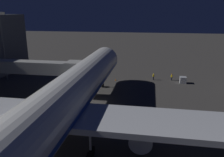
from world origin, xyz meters
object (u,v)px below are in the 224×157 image
object	(u,v)px
ground_crew_marshaller_fwd	(153,76)
traffic_cone_nose_port	(115,80)
ground_crew_under_port_wing	(172,77)
jet_bridge	(34,67)
airliner_at_gate	(61,105)
traffic_cone_nose_starboard	(99,79)
apron_floodlight_mast	(3,41)
baggage_container_near_belt	(183,80)

from	to	relation	value
ground_crew_marshaller_fwd	traffic_cone_nose_port	bearing A→B (deg)	13.85
ground_crew_marshaller_fwd	ground_crew_under_port_wing	size ratio (longest dim) A/B	0.98
jet_bridge	traffic_cone_nose_port	xyz separation A→B (m)	(-14.99, -12.54, -5.56)
airliner_at_gate	traffic_cone_nose_starboard	size ratio (longest dim) A/B	112.84
jet_bridge	ground_crew_under_port_wing	size ratio (longest dim) A/B	13.85
apron_floodlight_mast	traffic_cone_nose_port	world-z (taller)	apron_floodlight_mast
jet_bridge	traffic_cone_nose_port	size ratio (longest dim) A/B	43.74
ground_crew_under_port_wing	traffic_cone_nose_starboard	xyz separation A→B (m)	(18.46, 2.75, -0.68)
ground_crew_under_port_wing	jet_bridge	bearing A→B (deg)	27.76
jet_bridge	ground_crew_marshaller_fwd	size ratio (longest dim) A/B	14.10
apron_floodlight_mast	baggage_container_near_belt	world-z (taller)	apron_floodlight_mast
airliner_at_gate	ground_crew_under_port_wing	bearing A→B (deg)	-116.48
baggage_container_near_belt	traffic_cone_nose_starboard	bearing A→B (deg)	2.03
ground_crew_marshaller_fwd	traffic_cone_nose_starboard	xyz separation A→B (m)	(13.89, 2.34, -0.66)
apron_floodlight_mast	baggage_container_near_belt	xyz separation A→B (m)	(-44.32, -4.41, -9.04)
apron_floodlight_mast	ground_crew_under_port_wing	bearing A→B (deg)	-171.27
apron_floodlight_mast	ground_crew_marshaller_fwd	distance (m)	38.71
ground_crew_under_port_wing	traffic_cone_nose_port	xyz separation A→B (m)	(14.06, 2.75, -0.68)
traffic_cone_nose_port	jet_bridge	bearing A→B (deg)	39.92
airliner_at_gate	traffic_cone_nose_port	world-z (taller)	airliner_at_gate
airliner_at_gate	ground_crew_under_port_wing	distance (m)	36.78
jet_bridge	baggage_container_near_belt	world-z (taller)	jet_bridge
traffic_cone_nose_starboard	apron_floodlight_mast	bearing A→B (deg)	8.95
traffic_cone_nose_port	ground_crew_under_port_wing	bearing A→B (deg)	-168.95
jet_bridge	baggage_container_near_belt	xyz separation A→B (m)	(-31.61, -13.29, -5.04)
ground_crew_marshaller_fwd	traffic_cone_nose_starboard	distance (m)	14.10
jet_bridge	ground_crew_marshaller_fwd	distance (m)	29.07
airliner_at_gate	jet_bridge	size ratio (longest dim) A/B	2.58
airliner_at_gate	baggage_container_near_belt	world-z (taller)	airliner_at_gate
apron_floodlight_mast	jet_bridge	bearing A→B (deg)	145.07
airliner_at_gate	baggage_container_near_belt	bearing A→B (deg)	-121.56
traffic_cone_nose_port	apron_floodlight_mast	bearing A→B (deg)	7.55
traffic_cone_nose_port	baggage_container_near_belt	bearing A→B (deg)	-177.44
traffic_cone_nose_starboard	airliner_at_gate	bearing A→B (deg)	94.21
apron_floodlight_mast	ground_crew_under_port_wing	distance (m)	43.17
airliner_at_gate	traffic_cone_nose_starboard	world-z (taller)	airliner_at_gate
jet_bridge	ground_crew_marshaller_fwd	xyz separation A→B (m)	(-24.48, -14.88, -4.89)
ground_crew_marshaller_fwd	jet_bridge	bearing A→B (deg)	31.30
baggage_container_near_belt	ground_crew_under_port_wing	world-z (taller)	ground_crew_under_port_wing
traffic_cone_nose_port	traffic_cone_nose_starboard	xyz separation A→B (m)	(4.40, 0.00, 0.00)
airliner_at_gate	apron_floodlight_mast	size ratio (longest dim) A/B	3.69
apron_floodlight_mast	traffic_cone_nose_port	bearing A→B (deg)	-172.45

